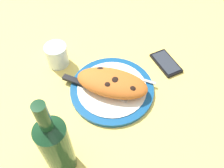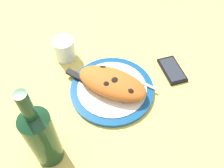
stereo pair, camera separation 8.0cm
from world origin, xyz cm
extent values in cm
cube|color=#EACC60|center=(0.00, 0.00, -1.50)|extent=(150.00, 150.00, 3.00)
cylinder|color=navy|center=(0.00, 0.00, 0.68)|extent=(27.98, 27.98, 1.35)
cylinder|color=white|center=(0.00, 0.00, 1.50)|extent=(23.16, 23.16, 0.30)
ellipsoid|color=#C16023|center=(0.29, -0.07, 4.29)|extent=(25.83, 17.73, 5.28)
ellipsoid|color=black|center=(5.65, -1.72, 5.95)|extent=(2.84, 2.63, 0.81)
ellipsoid|color=black|center=(-6.97, -0.58, 5.97)|extent=(2.72, 2.08, 0.94)
ellipsoid|color=black|center=(-1.11, 0.10, 6.51)|extent=(3.90, 3.88, 1.07)
ellipsoid|color=black|center=(0.48, 2.32, 6.35)|extent=(2.79, 2.77, 0.88)
cube|color=silver|center=(-4.92, -7.93, 1.85)|extent=(13.21, 3.47, 0.40)
cube|color=silver|center=(3.56, -6.25, 1.85)|extent=(4.35, 2.94, 0.40)
cube|color=silver|center=(-0.49, 2.73, 1.85)|extent=(13.92, 3.75, 0.40)
cube|color=black|center=(11.26, 4.60, 2.25)|extent=(10.15, 3.54, 1.20)
cube|color=black|center=(-10.06, -20.88, 0.50)|extent=(13.85, 11.89, 1.00)
cube|color=#2D333D|center=(-10.06, -20.88, 1.08)|extent=(12.09, 10.29, 0.16)
cylinder|color=silver|center=(23.34, -0.30, 4.06)|extent=(7.79, 7.79, 8.12)
cylinder|color=silver|center=(23.34, -0.30, 1.97)|extent=(7.17, 7.17, 3.54)
cylinder|color=#14381E|center=(-2.14, 28.07, 9.84)|extent=(7.45, 7.45, 19.68)
cone|color=#14381E|center=(-2.14, 28.07, 20.61)|extent=(7.45, 7.45, 1.86)
cylinder|color=#14381E|center=(-2.14, 28.07, 25.51)|extent=(2.83, 2.83, 7.94)
camera|label=1|loc=(-26.30, 40.83, 66.90)|focal=39.30mm
camera|label=2|loc=(-32.62, 35.98, 66.90)|focal=39.30mm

